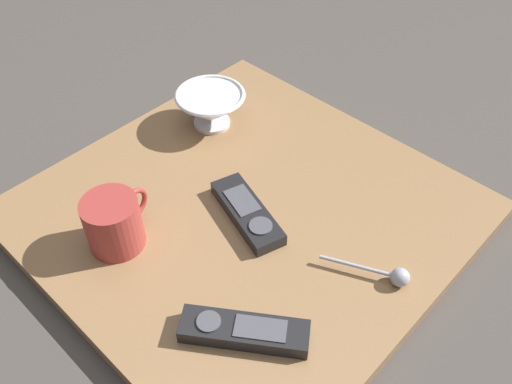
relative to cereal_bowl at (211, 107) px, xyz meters
The scene contains 7 objects.
ground_plane 0.25m from the cereal_bowl, 60.84° to the left, with size 6.00×6.00×0.00m, color #47423D.
table 0.25m from the cereal_bowl, 60.84° to the left, with size 0.66×0.67×0.03m.
cereal_bowl is the anchor object (origin of this frame).
coffee_mug 0.33m from the cereal_bowl, 20.06° to the left, with size 0.12×0.09×0.09m.
teaspoon 0.49m from the cereal_bowl, 81.09° to the left, with size 0.07×0.13×0.03m.
tv_remote_near 0.49m from the cereal_bowl, 52.16° to the left, with size 0.14×0.18×0.03m.
tv_remote_far 0.27m from the cereal_bowl, 59.83° to the left, with size 0.10×0.18×0.03m.
Camera 1 is at (0.46, 0.46, 0.72)m, focal length 38.54 mm.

